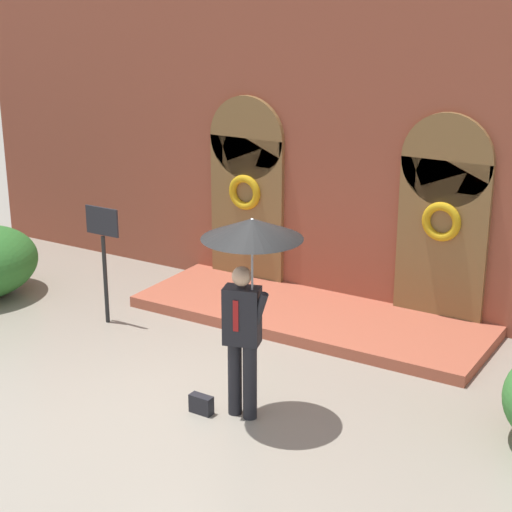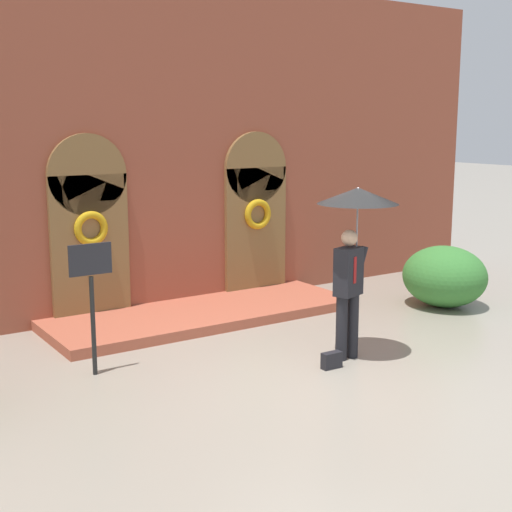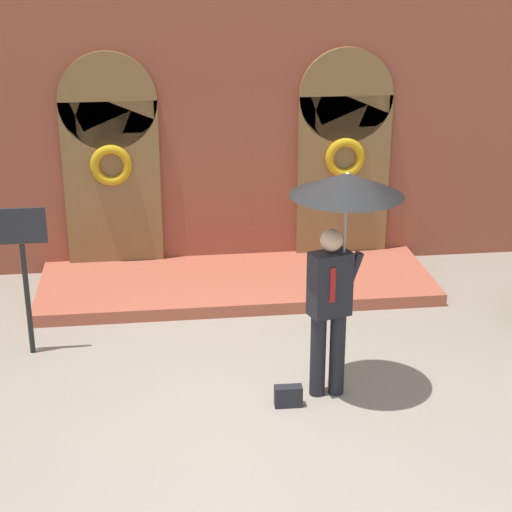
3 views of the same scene
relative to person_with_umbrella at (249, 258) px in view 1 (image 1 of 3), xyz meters
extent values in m
plane|color=gray|center=(-0.74, -0.19, -1.91)|extent=(80.00, 80.00, 0.00)
cube|color=brown|center=(-0.74, 4.01, 0.89)|extent=(14.00, 0.50, 5.60)
cube|color=brown|center=(-2.34, 3.72, -0.71)|extent=(1.30, 0.08, 2.40)
cylinder|color=brown|center=(-2.34, 3.72, 0.49)|extent=(1.30, 0.08, 1.30)
cube|color=brown|center=(0.86, 3.72, -0.71)|extent=(1.30, 0.08, 2.40)
cylinder|color=brown|center=(0.86, 3.72, 0.49)|extent=(1.30, 0.08, 1.30)
torus|color=#C69314|center=(-2.34, 3.65, -0.36)|extent=(0.56, 0.12, 0.56)
torus|color=#C69314|center=(0.86, 3.65, -0.36)|extent=(0.56, 0.12, 0.56)
cube|color=#AA523A|center=(-0.74, 2.86, -1.83)|extent=(5.20, 1.80, 0.16)
cylinder|color=black|center=(-0.20, 0.00, -1.46)|extent=(0.16, 0.16, 0.90)
cylinder|color=black|center=(0.00, 0.00, -1.46)|extent=(0.16, 0.16, 0.90)
cube|color=black|center=(-0.10, 0.00, -0.68)|extent=(0.45, 0.35, 0.66)
cube|color=#A51919|center=(-0.10, -0.13, -0.64)|extent=(0.06, 0.03, 0.36)
sphere|color=tan|center=(-0.10, 0.00, -0.22)|extent=(0.22, 0.22, 0.22)
cylinder|color=black|center=(0.12, 0.00, -0.58)|extent=(0.22, 0.09, 0.46)
cylinder|color=gray|center=(0.03, 0.00, -0.26)|extent=(0.02, 0.02, 0.98)
cone|color=black|center=(0.03, 0.00, 0.34)|extent=(1.10, 1.10, 0.22)
cone|color=white|center=(0.03, 0.00, 0.35)|extent=(0.61, 0.61, 0.20)
cube|color=black|center=(-0.53, -0.20, -1.80)|extent=(0.28, 0.13, 0.22)
cylinder|color=black|center=(-3.23, 1.32, -1.26)|extent=(0.06, 0.06, 1.30)
cube|color=#232328|center=(-3.23, 1.32, -0.39)|extent=(0.56, 0.03, 0.40)
camera|label=1|loc=(4.55, -7.37, 2.90)|focal=60.00mm
camera|label=2|loc=(-6.36, -7.16, 1.31)|focal=50.00mm
camera|label=3|loc=(-1.79, -7.63, 2.59)|focal=60.00mm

